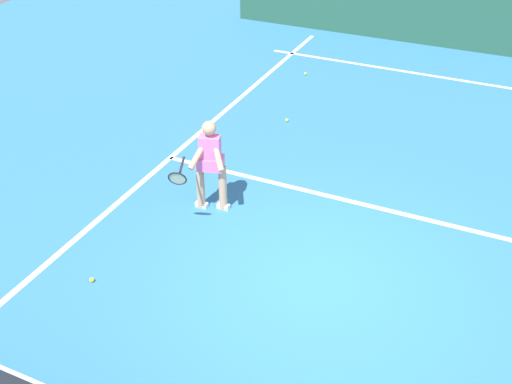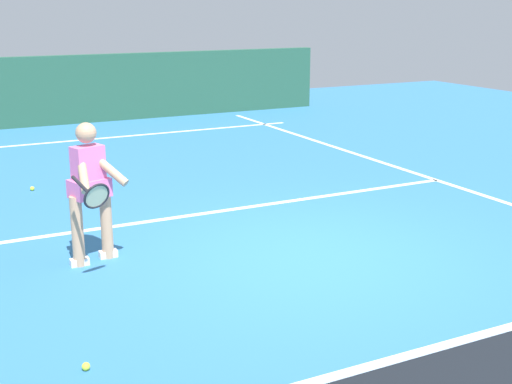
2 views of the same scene
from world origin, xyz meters
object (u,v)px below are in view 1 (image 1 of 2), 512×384
(tennis_ball_near, at_px, (287,120))
(tennis_ball_mid, at_px, (92,280))
(tennis_player, at_px, (210,163))
(tennis_ball_far, at_px, (305,74))

(tennis_ball_near, relative_size, tennis_ball_mid, 1.00)
(tennis_player, height_order, tennis_ball_mid, tennis_player)
(tennis_ball_near, xyz_separation_m, tennis_ball_far, (0.55, -2.49, 0.00))
(tennis_player, bearing_deg, tennis_ball_mid, 74.15)
(tennis_ball_near, bearing_deg, tennis_ball_far, -77.52)
(tennis_player, relative_size, tennis_ball_far, 23.48)
(tennis_player, distance_m, tennis_ball_near, 3.53)
(tennis_ball_near, relative_size, tennis_ball_far, 1.00)
(tennis_ball_far, bearing_deg, tennis_ball_mid, 89.98)
(tennis_ball_near, height_order, tennis_ball_far, same)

